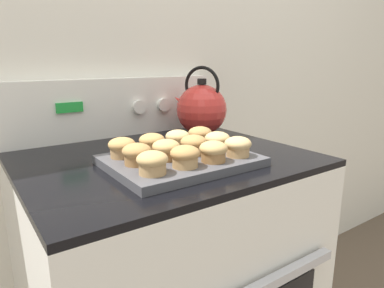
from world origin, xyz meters
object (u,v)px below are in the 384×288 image
muffin_r1_c3 (217,141)px  muffin_r2_c2 (178,139)px  muffin_r1_c1 (166,149)px  muffin_r2_c1 (152,142)px  muffin_r0_c2 (213,151)px  muffin_r2_c0 (122,147)px  muffin_r0_c3 (238,146)px  muffin_r0_c1 (185,156)px  muffin_r1_c0 (137,154)px  tea_kettle (201,109)px  muffin_r1_c2 (194,144)px  muffin_r0_c0 (152,162)px  muffin_pan (180,161)px  muffin_r2_c3 (200,135)px

muffin_r1_c3 → muffin_r2_c2: size_ratio=1.00×
muffin_r1_c1 → muffin_r2_c1: size_ratio=1.00×
muffin_r1_c3 → muffin_r2_c2: (-0.08, 0.08, 0.00)m
muffin_r0_c2 → muffin_r2_c0: (-0.17, 0.16, 0.00)m
muffin_r0_c2 → muffin_r0_c3: bearing=1.3°
muffin_r2_c0 → muffin_r0_c1: bearing=-62.0°
muffin_r1_c0 → muffin_r2_c2: 0.18m
muffin_r2_c2 → tea_kettle: bearing=40.5°
muffin_r1_c2 → muffin_r0_c0: bearing=-154.1°
muffin_pan → muffin_r2_c2: muffin_r2_c2 is taller
muffin_pan → muffin_r2_c0: bearing=147.1°
muffin_r0_c1 → muffin_r0_c2: 0.08m
muffin_r1_c0 → muffin_r1_c2: 0.16m
muffin_r2_c3 → muffin_r1_c2: bearing=-134.6°
muffin_r1_c0 → muffin_r2_c1: same height
muffin_r0_c0 → muffin_r2_c3: bearing=33.4°
muffin_r0_c3 → muffin_r2_c2: 0.18m
muffin_pan → muffin_r1_c3: size_ratio=5.27×
muffin_r0_c0 → muffin_r2_c0: (0.00, 0.16, 0.00)m
muffin_r0_c1 → muffin_r2_c1: size_ratio=1.00×
muffin_r0_c3 → muffin_r2_c0: 0.30m
muffin_r2_c1 → muffin_r2_c0: bearing=-179.4°
muffin_r0_c3 → muffin_r0_c0: bearing=179.9°
muffin_r0_c2 → muffin_r1_c0: same height
muffin_r0_c2 → muffin_r0_c1: bearing=178.1°
muffin_r0_c0 → muffin_r0_c2: bearing=-0.7°
muffin_r1_c0 → tea_kettle: 0.47m
muffin_r0_c2 → tea_kettle: 0.42m
muffin_r0_c2 → muffin_pan: bearing=117.0°
muffin_r0_c2 → muffin_r1_c0: (-0.16, 0.09, 0.00)m
muffin_r1_c2 → muffin_r2_c2: (0.00, 0.08, 0.00)m
muffin_r2_c2 → tea_kettle: (0.22, 0.19, 0.05)m
muffin_r2_c0 → tea_kettle: size_ratio=0.28×
muffin_r0_c2 → muffin_r0_c3: (0.08, 0.00, 0.00)m
muffin_r0_c2 → muffin_r1_c1: same height
muffin_r1_c2 → muffin_r2_c1: bearing=134.3°
muffin_r1_c2 → muffin_r2_c0: bearing=154.2°
muffin_r2_c1 → muffin_r2_c3: size_ratio=1.00×
muffin_r0_c2 → muffin_r1_c0: size_ratio=1.00×
muffin_r1_c2 → muffin_r0_c3: bearing=-44.5°
muffin_r1_c0 → muffin_r2_c0: 0.08m
tea_kettle → muffin_r2_c0: bearing=-154.2°
muffin_r0_c3 → muffin_r1_c2: same height
muffin_r1_c0 → muffin_pan: bearing=-0.9°
muffin_r0_c0 → muffin_r2_c2: same height
muffin_r0_c1 → muffin_r0_c3: 0.16m
muffin_r0_c0 → muffin_r0_c2: 0.17m
muffin_pan → muffin_r0_c3: (0.12, -0.08, 0.04)m
muffin_r0_c2 → muffin_r2_c3: size_ratio=1.00×
muffin_pan → muffin_r0_c1: bearing=-116.0°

